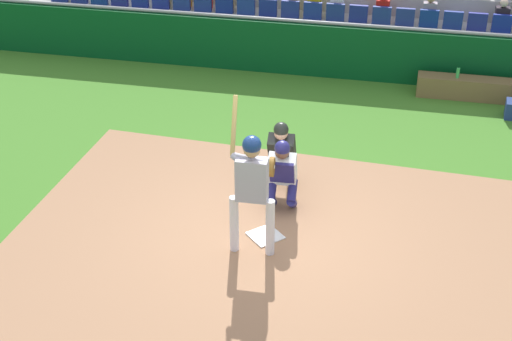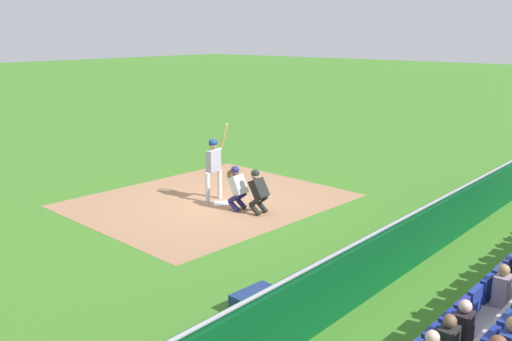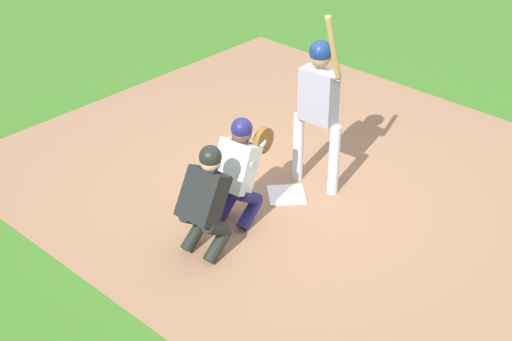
# 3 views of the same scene
# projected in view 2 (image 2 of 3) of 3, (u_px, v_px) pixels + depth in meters

# --- Properties ---
(ground_plane) EXTENTS (160.00, 160.00, 0.00)m
(ground_plane) POSITION_uv_depth(u_px,v_px,m) (221.00, 204.00, 16.54)
(ground_plane) COLOR #3F7925
(infield_dirt_patch) EXTENTS (7.77, 6.56, 0.01)m
(infield_dirt_patch) POSITION_uv_depth(u_px,v_px,m) (209.00, 200.00, 16.85)
(infield_dirt_patch) COLOR #A27554
(infield_dirt_patch) RESTS_ON ground_plane
(home_plate_marker) EXTENTS (0.62, 0.62, 0.02)m
(home_plate_marker) POSITION_uv_depth(u_px,v_px,m) (221.00, 203.00, 16.53)
(home_plate_marker) COLOR white
(home_plate_marker) RESTS_ON infield_dirt_patch
(batter_at_plate) EXTENTS (0.65, 0.47, 2.32)m
(batter_at_plate) POSITION_uv_depth(u_px,v_px,m) (214.00, 162.00, 16.60)
(batter_at_plate) COLOR silver
(batter_at_plate) RESTS_ON ground_plane
(catcher_crouching) EXTENTS (0.48, 0.73, 1.29)m
(catcher_crouching) POSITION_uv_depth(u_px,v_px,m) (237.00, 185.00, 15.83)
(catcher_crouching) COLOR navy
(catcher_crouching) RESTS_ON ground_plane
(home_plate_umpire) EXTENTS (0.48, 0.50, 1.26)m
(home_plate_umpire) POSITION_uv_depth(u_px,v_px,m) (258.00, 190.00, 15.50)
(home_plate_umpire) COLOR black
(home_plate_umpire) RESTS_ON ground_plane
(dugout_wall) EXTENTS (17.73, 0.24, 1.23)m
(dugout_wall) POSITION_uv_depth(u_px,v_px,m) (423.00, 233.00, 12.43)
(dugout_wall) COLOR #06421B
(dugout_wall) RESTS_ON ground_plane
(dugout_bench) EXTENTS (2.90, 0.40, 0.44)m
(dugout_bench) POSITION_uv_depth(u_px,v_px,m) (309.00, 296.00, 10.30)
(dugout_bench) COLOR brown
(dugout_bench) RESTS_ON ground_plane
(water_bottle_on_bench) EXTENTS (0.07, 0.07, 0.21)m
(water_bottle_on_bench) POSITION_uv_depth(u_px,v_px,m) (329.00, 268.00, 10.73)
(water_bottle_on_bench) COLOR green
(water_bottle_on_bench) RESTS_ON dugout_bench
(equipment_duffel_bag) EXTENTS (0.89, 0.41, 0.34)m
(equipment_duffel_bag) POSITION_uv_depth(u_px,v_px,m) (253.00, 299.00, 10.28)
(equipment_duffel_bag) COLOR navy
(equipment_duffel_bag) RESTS_ON ground_plane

